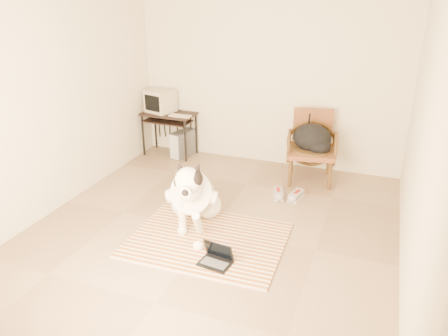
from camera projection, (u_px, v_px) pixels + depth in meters
The scene contains 16 objects.
floor at pixel (212, 230), 4.96m from camera, with size 4.50×4.50×0.00m, color #8C7156.
wall_back at pixel (269, 75), 6.37m from camera, with size 4.50×4.50×0.00m, color beige.
wall_front at pixel (62, 217), 2.49m from camera, with size 4.50×4.50×0.00m, color beige.
wall_left at pixel (52, 98), 5.08m from camera, with size 4.50×4.50×0.00m, color beige.
wall_right at pixel (424, 137), 3.79m from camera, with size 4.50×4.50×0.00m, color beige.
rug at pixel (207, 240), 4.75m from camera, with size 1.68×1.30×0.02m.
dog at pixel (194, 196), 4.94m from camera, with size 0.67×1.17×0.91m.
laptop at pixel (216, 258), 4.32m from camera, with size 0.34×0.26×0.22m.
computer_desk at pixel (169, 119), 6.93m from camera, with size 0.84×0.49×0.69m.
crt_monitor at pixel (160, 101), 6.91m from camera, with size 0.47×0.46×0.35m.
desk_keyboard at pixel (180, 116), 6.72m from camera, with size 0.34×0.13×0.02m, color #B9AC91.
pc_tower at pixel (183, 144), 7.01m from camera, with size 0.29×0.48×0.42m.
rattan_chair at pixel (311, 146), 6.08m from camera, with size 0.74×0.72×0.97m.
backpack at pixel (313, 139), 5.94m from camera, with size 0.54×0.43×0.38m.
sneaker_left at pixel (278, 194), 5.71m from camera, with size 0.19×0.30×0.10m.
sneaker_right at pixel (296, 196), 5.65m from camera, with size 0.18×0.31×0.10m.
Camera 1 is at (1.63, -3.97, 2.58)m, focal length 35.00 mm.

